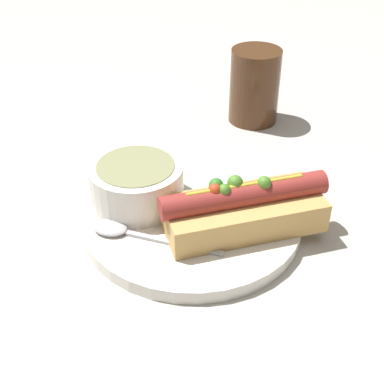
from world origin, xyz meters
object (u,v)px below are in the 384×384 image
at_px(hot_dog, 243,208).
at_px(spoon, 123,231).
at_px(drinking_glass, 255,86).
at_px(soup_bowl, 137,182).

relative_size(hot_dog, spoon, 1.28).
distance_m(spoon, drinking_glass, 0.35).
relative_size(hot_dog, drinking_glass, 1.65).
bearing_deg(soup_bowl, spoon, -148.83).
bearing_deg(soup_bowl, hot_dog, -70.10).
distance_m(hot_dog, drinking_glass, 0.29).
height_order(soup_bowl, spoon, soup_bowl).
bearing_deg(spoon, drinking_glass, -101.18).
xyz_separation_m(soup_bowl, spoon, (-0.05, -0.03, -0.02)).
xyz_separation_m(hot_dog, spoon, (-0.10, 0.09, -0.02)).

